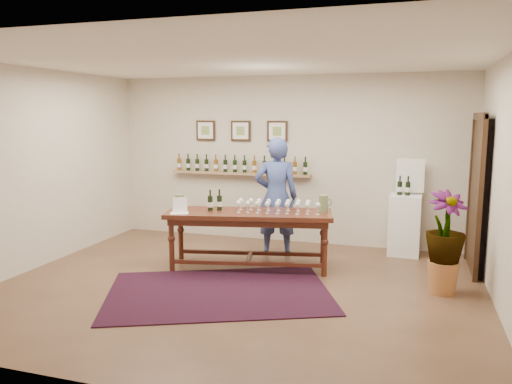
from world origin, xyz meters
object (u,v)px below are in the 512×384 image
(tasting_table, at_px, (249,220))
(display_pedestal, at_px, (405,225))
(potted_plant, at_px, (445,242))
(person, at_px, (276,197))

(tasting_table, relative_size, display_pedestal, 2.57)
(display_pedestal, distance_m, potted_plant, 1.72)
(tasting_table, height_order, person, person)
(tasting_table, xyz_separation_m, potted_plant, (2.56, -0.25, -0.06))
(potted_plant, relative_size, person, 0.60)
(tasting_table, height_order, display_pedestal, display_pedestal)
(tasting_table, distance_m, potted_plant, 2.57)
(person, bearing_deg, tasting_table, 62.52)
(display_pedestal, xyz_separation_m, person, (-1.90, -0.59, 0.44))
(potted_plant, bearing_deg, tasting_table, 174.49)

